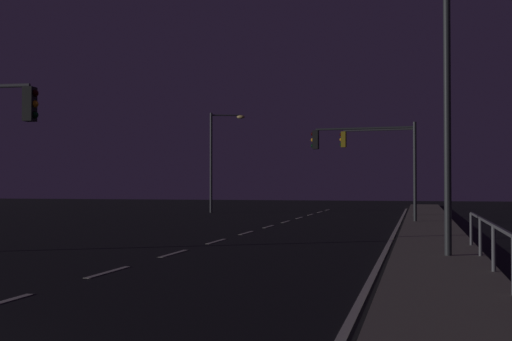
{
  "coord_description": "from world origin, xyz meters",
  "views": [
    {
      "loc": [
        6.66,
        -4.37,
        1.94
      ],
      "look_at": [
        1.03,
        18.43,
        2.43
      ],
      "focal_mm": 46.37,
      "sensor_mm": 36.0,
      "label": 1
    }
  ],
  "objects_px": {
    "traffic_light_mid_left": "(381,151)",
    "street_lamp_far_end": "(454,70)",
    "street_lamp_across_street": "(217,152)",
    "traffic_light_far_left": "(365,150)"
  },
  "relations": [
    {
      "from": "traffic_light_mid_left",
      "to": "street_lamp_far_end",
      "type": "distance_m",
      "value": 22.88
    },
    {
      "from": "traffic_light_mid_left",
      "to": "street_lamp_far_end",
      "type": "relative_size",
      "value": 0.68
    },
    {
      "from": "street_lamp_far_end",
      "to": "street_lamp_across_street",
      "type": "relative_size",
      "value": 1.15
    },
    {
      "from": "street_lamp_across_street",
      "to": "traffic_light_far_left",
      "type": "bearing_deg",
      "value": -42.45
    },
    {
      "from": "traffic_light_mid_left",
      "to": "street_lamp_far_end",
      "type": "bearing_deg",
      "value": -82.29
    },
    {
      "from": "street_lamp_far_end",
      "to": "traffic_light_mid_left",
      "type": "bearing_deg",
      "value": 97.71
    },
    {
      "from": "traffic_light_far_left",
      "to": "street_lamp_far_end",
      "type": "bearing_deg",
      "value": -77.85
    },
    {
      "from": "street_lamp_far_end",
      "to": "street_lamp_across_street",
      "type": "height_order",
      "value": "street_lamp_far_end"
    },
    {
      "from": "traffic_light_far_left",
      "to": "street_lamp_across_street",
      "type": "bearing_deg",
      "value": 137.55
    },
    {
      "from": "traffic_light_far_left",
      "to": "traffic_light_mid_left",
      "type": "bearing_deg",
      "value": 86.72
    }
  ]
}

